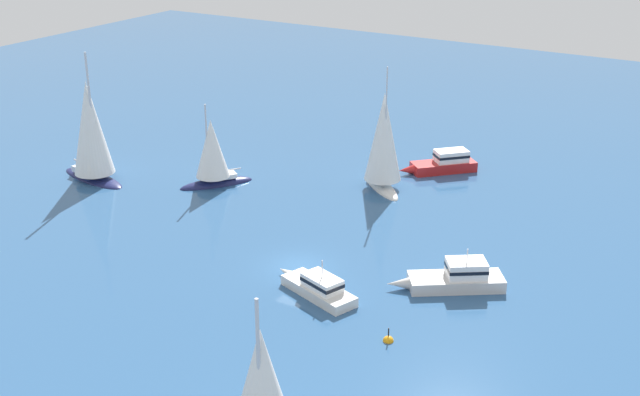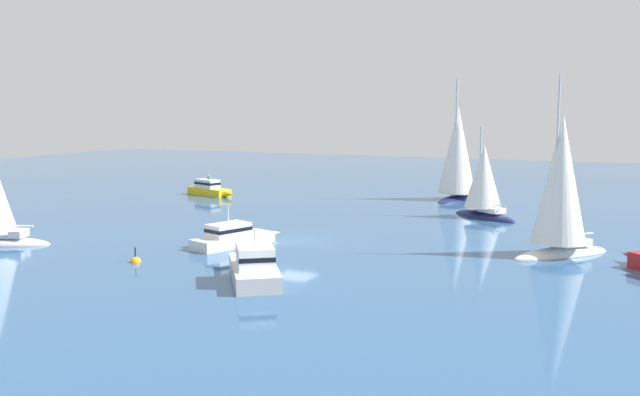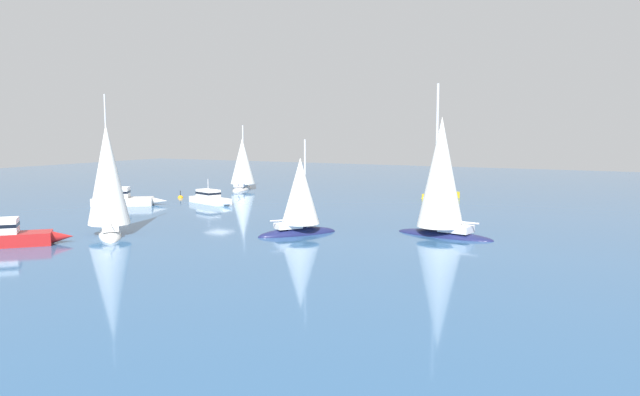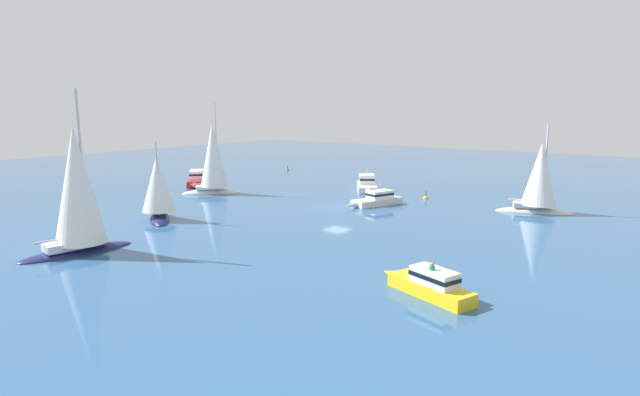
# 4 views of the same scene
# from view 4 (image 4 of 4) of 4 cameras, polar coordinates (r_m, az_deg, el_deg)

# --- Properties ---
(ground_plane) EXTENTS (160.00, 160.00, 0.00)m
(ground_plane) POSITION_cam_4_polar(r_m,az_deg,el_deg) (53.46, 1.92, -0.97)
(ground_plane) COLOR #2D5684
(yacht) EXTENTS (4.36, 7.48, 9.15)m
(yacht) POSITION_cam_4_polar(r_m,az_deg,el_deg) (54.34, 23.34, 1.77)
(yacht) COLOR silver
(yacht) RESTS_ON ground
(sailboat) EXTENTS (6.36, 5.99, 11.36)m
(sailboat) POSITION_cam_4_polar(r_m,az_deg,el_deg) (62.36, -11.92, 4.14)
(sailboat) COLOR silver
(sailboat) RESTS_ON ground
(cabin_cruiser) EXTENTS (7.28, 5.68, 2.83)m
(cabin_cruiser) POSITION_cam_4_polar(r_m,az_deg,el_deg) (63.63, 5.28, 1.48)
(cabin_cruiser) COLOR silver
(cabin_cruiser) RESTS_ON ground
(yacht_1) EXTENTS (5.26, 6.39, 7.90)m
(yacht_1) POSITION_cam_4_polar(r_m,az_deg,el_deg) (49.06, -17.69, 0.67)
(yacht_1) COLOR #191E4C
(yacht_1) RESTS_ON ground
(motor_cruiser) EXTENTS (3.25, 6.53, 2.04)m
(motor_cruiser) POSITION_cam_4_polar(r_m,az_deg,el_deg) (29.22, 12.10, -9.37)
(motor_cruiser) COLOR yellow
(motor_cruiser) RESTS_ON ground
(yacht_2) EXTENTS (8.14, 4.09, 11.97)m
(yacht_2) POSITION_cam_4_polar(r_m,az_deg,el_deg) (39.87, -25.58, 0.41)
(yacht_2) COLOR #191E4C
(yacht_2) RESTS_ON ground
(motor_cruiser_1) EXTENTS (7.07, 3.69, 2.69)m
(motor_cruiser_1) POSITION_cam_4_polar(r_m,az_deg,el_deg) (54.60, 6.37, -0.13)
(motor_cruiser_1) COLOR silver
(motor_cruiser_1) RESTS_ON ground
(cabin_cruiser_1) EXTENTS (6.14, 6.27, 1.97)m
(cabin_cruiser_1) POSITION_cam_4_polar(r_m,az_deg,el_deg) (69.66, -13.69, 2.02)
(cabin_cruiser_1) COLOR #B21E1E
(cabin_cruiser_1) RESTS_ON ground
(channel_buoy) EXTENTS (0.65, 0.65, 1.20)m
(channel_buoy) POSITION_cam_4_polar(r_m,az_deg,el_deg) (59.20, 11.77, -0.08)
(channel_buoy) COLOR orange
(channel_buoy) RESTS_ON ground
(mooring_buoy) EXTENTS (0.52, 0.52, 1.02)m
(mooring_buoy) POSITION_cam_4_polar(r_m,az_deg,el_deg) (84.42, -3.64, 3.14)
(mooring_buoy) COLOR green
(mooring_buoy) RESTS_ON ground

